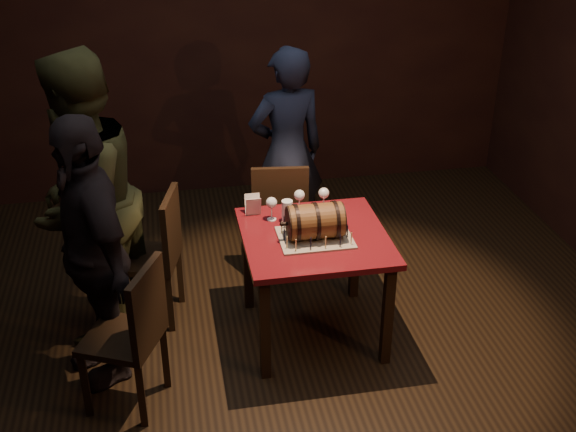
{
  "coord_description": "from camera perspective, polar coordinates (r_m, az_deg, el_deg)",
  "views": [
    {
      "loc": [
        -0.68,
        -3.68,
        2.96
      ],
      "look_at": [
        0.01,
        0.05,
        0.95
      ],
      "focal_mm": 45.0,
      "sensor_mm": 36.0,
      "label": 1
    }
  ],
  "objects": [
    {
      "name": "person_left_rear",
      "position": [
        4.64,
        -15.84,
        1.11
      ],
      "size": [
        1.02,
        1.13,
        1.89
      ],
      "primitive_type": "imported",
      "rotation": [
        0.0,
        0.0,
        -1.98
      ],
      "color": "#393B1D",
      "rests_on": "ground"
    },
    {
      "name": "wine_glass_right",
      "position": [
        4.75,
        2.85,
        1.74
      ],
      "size": [
        0.07,
        0.07,
        0.16
      ],
      "color": "silver",
      "rests_on": "pub_table"
    },
    {
      "name": "person_back",
      "position": [
        5.49,
        -0.1,
        5.02
      ],
      "size": [
        0.66,
        0.49,
        1.64
      ],
      "primitive_type": "imported",
      "rotation": [
        0.0,
        0.0,
        3.32
      ],
      "color": "#1A1F34",
      "rests_on": "ground"
    },
    {
      "name": "chair_back",
      "position": [
        5.24,
        -0.68,
        0.2
      ],
      "size": [
        0.44,
        0.44,
        0.93
      ],
      "color": "black",
      "rests_on": "ground"
    },
    {
      "name": "chair_left_front",
      "position": [
        4.15,
        -12.09,
        -8.8
      ],
      "size": [
        0.53,
        0.53,
        0.93
      ],
      "color": "black",
      "rests_on": "ground"
    },
    {
      "name": "wine_glass_left",
      "position": [
        4.62,
        -1.31,
        0.98
      ],
      "size": [
        0.07,
        0.07,
        0.16
      ],
      "color": "silver",
      "rests_on": "pub_table"
    },
    {
      "name": "chair_left_rear",
      "position": [
        4.86,
        -10.21,
        -2.66
      ],
      "size": [
        0.49,
        0.49,
        0.93
      ],
      "color": "black",
      "rests_on": "ground"
    },
    {
      "name": "barrel_cake",
      "position": [
        4.4,
        2.17,
        -0.41
      ],
      "size": [
        0.4,
        0.23,
        0.23
      ],
      "color": "brown",
      "rests_on": "cake_board"
    },
    {
      "name": "menu_card",
      "position": [
        4.71,
        -2.79,
        0.84
      ],
      "size": [
        0.1,
        0.05,
        0.13
      ],
      "primitive_type": null,
      "color": "white",
      "rests_on": "pub_table"
    },
    {
      "name": "person_left_front",
      "position": [
        4.29,
        -15.22,
        -2.76
      ],
      "size": [
        0.74,
        1.07,
        1.68
      ],
      "primitive_type": "imported",
      "rotation": [
        0.0,
        0.0,
        -1.2
      ],
      "color": "black",
      "rests_on": "ground"
    },
    {
      "name": "room_shell",
      "position": [
        4.05,
        -0.04,
        5.29
      ],
      "size": [
        5.04,
        5.04,
        2.8
      ],
      "color": "black",
      "rests_on": "ground"
    },
    {
      "name": "birthday_candles",
      "position": [
        4.44,
        2.17,
        -1.19
      ],
      "size": [
        0.4,
        0.3,
        0.09
      ],
      "color": "#FEEC98",
      "rests_on": "cake_board"
    },
    {
      "name": "pint_of_ale",
      "position": [
        4.61,
        -0.07,
        0.34
      ],
      "size": [
        0.07,
        0.07,
        0.15
      ],
      "color": "silver",
      "rests_on": "pub_table"
    },
    {
      "name": "pub_table",
      "position": [
        4.56,
        2.1,
        -2.69
      ],
      "size": [
        0.9,
        0.9,
        0.75
      ],
      "color": "#4F0D14",
      "rests_on": "ground"
    },
    {
      "name": "wine_glass_mid",
      "position": [
        4.71,
        0.9,
        1.58
      ],
      "size": [
        0.07,
        0.07,
        0.16
      ],
      "color": "silver",
      "rests_on": "pub_table"
    },
    {
      "name": "cake_board",
      "position": [
        4.46,
        2.15,
        -1.71
      ],
      "size": [
        0.45,
        0.35,
        0.01
      ],
      "primitive_type": "cube",
      "color": "gray",
      "rests_on": "pub_table"
    }
  ]
}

